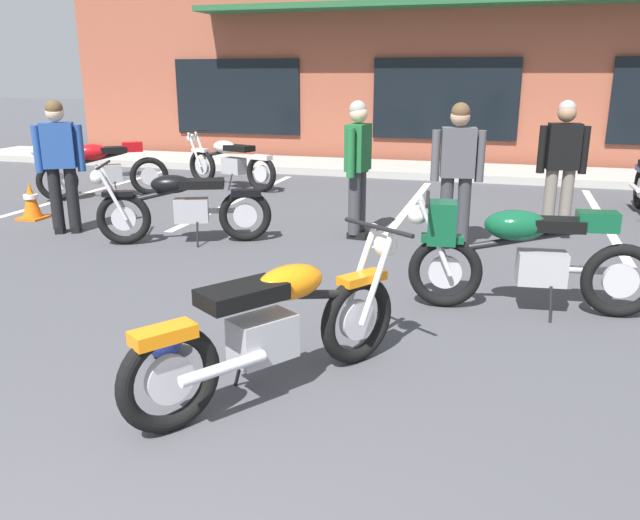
# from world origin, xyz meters

# --- Properties ---
(ground_plane) EXTENTS (80.00, 80.00, 0.00)m
(ground_plane) POSITION_xyz_m (0.00, 3.96, 0.00)
(ground_plane) COLOR #47474C
(sidewalk_kerb) EXTENTS (22.00, 1.80, 0.14)m
(sidewalk_kerb) POSITION_xyz_m (0.00, 12.29, 0.07)
(sidewalk_kerb) COLOR #A8A59E
(sidewalk_kerb) RESTS_ON ground_plane
(brick_storefront_building) EXTENTS (18.05, 6.67, 4.13)m
(brick_storefront_building) POSITION_xyz_m (0.00, 16.26, 2.07)
(brick_storefront_building) COLOR brown
(brick_storefront_building) RESTS_ON ground_plane
(painted_stall_lines) EXTENTS (11.16, 4.80, 0.01)m
(painted_stall_lines) POSITION_xyz_m (0.00, 8.69, 0.00)
(painted_stall_lines) COLOR silver
(painted_stall_lines) RESTS_ON ground_plane
(motorcycle_foreground_classic) EXTENTS (1.41, 1.83, 0.98)m
(motorcycle_foreground_classic) POSITION_xyz_m (0.09, 2.63, 0.46)
(motorcycle_foreground_classic) COLOR black
(motorcycle_foreground_classic) RESTS_ON ground_plane
(motorcycle_black_cruiser) EXTENTS (2.03, 1.01, 0.98)m
(motorcycle_black_cruiser) POSITION_xyz_m (-3.36, 9.63, 0.46)
(motorcycle_black_cruiser) COLOR black
(motorcycle_black_cruiser) RESTS_ON ground_plane
(motorcycle_blue_standard) EXTENTS (1.78, 1.49, 0.98)m
(motorcycle_blue_standard) POSITION_xyz_m (-5.02, 8.05, 0.53)
(motorcycle_blue_standard) COLOR black
(motorcycle_blue_standard) RESTS_ON ground_plane
(motorcycle_orange_scrambler) EXTENTS (2.11, 0.69, 0.98)m
(motorcycle_orange_scrambler) POSITION_xyz_m (1.56, 4.59, 0.53)
(motorcycle_orange_scrambler) COLOR black
(motorcycle_orange_scrambler) RESTS_ON ground_plane
(motorcycle_cream_vintage) EXTENTS (1.99, 1.10, 0.98)m
(motorcycle_cream_vintage) POSITION_xyz_m (-2.29, 5.87, 0.46)
(motorcycle_cream_vintage) COLOR black
(motorcycle_cream_vintage) RESTS_ON ground_plane
(person_in_black_shirt) EXTENTS (0.31, 0.61, 1.68)m
(person_in_black_shirt) POSITION_xyz_m (-0.35, 6.74, 0.95)
(person_in_black_shirt) COLOR black
(person_in_black_shirt) RESTS_ON ground_plane
(person_in_shorts_foreground) EXTENTS (0.58, 0.40, 1.68)m
(person_in_shorts_foreground) POSITION_xyz_m (-3.99, 5.90, 0.95)
(person_in_shorts_foreground) COLOR black
(person_in_shorts_foreground) RESTS_ON ground_plane
(person_by_back_row) EXTENTS (0.61, 0.32, 1.68)m
(person_by_back_row) POSITION_xyz_m (2.05, 7.55, 0.95)
(person_by_back_row) COLOR black
(person_by_back_row) RESTS_ON ground_plane
(person_near_building) EXTENTS (0.61, 0.32, 1.68)m
(person_near_building) POSITION_xyz_m (0.86, 6.55, 0.95)
(person_near_building) COLOR black
(person_near_building) RESTS_ON ground_plane
(helmet_on_pavement) EXTENTS (0.26, 0.26, 0.26)m
(helmet_on_pavement) POSITION_xyz_m (-0.87, 2.88, 0.13)
(helmet_on_pavement) COLOR navy
(helmet_on_pavement) RESTS_ON ground_plane
(traffic_cone) EXTENTS (0.34, 0.34, 0.53)m
(traffic_cone) POSITION_xyz_m (-4.99, 6.46, 0.26)
(traffic_cone) COLOR orange
(traffic_cone) RESTS_ON ground_plane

